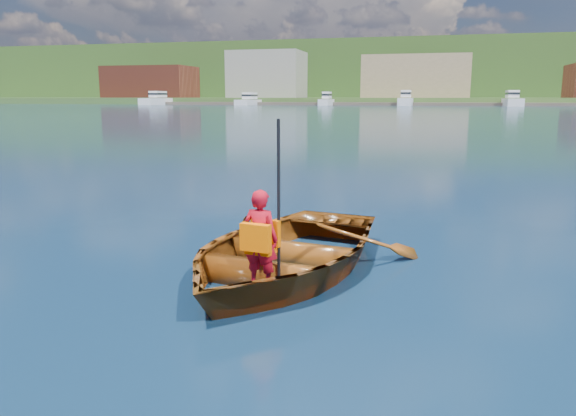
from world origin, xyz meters
name	(u,v)px	position (x,y,z in m)	size (l,w,h in m)	color
ground	(387,282)	(0.00, 0.00, 0.00)	(600.00, 600.00, 0.00)	#131F3E
rowboat	(283,251)	(-1.32, 0.09, 0.28)	(3.61, 4.56, 0.85)	brown
child_paddler	(261,238)	(-1.33, -0.82, 0.66)	(0.44, 0.38, 1.86)	#B70B1D
shoreline	(434,77)	(0.00, 236.61, 10.32)	(400.00, 140.00, 22.00)	#2E4F1F
dock	(447,104)	(3.90, 148.00, 0.40)	(160.04, 6.18, 0.80)	brown
waterfront_buildings	(406,78)	(-7.74, 165.00, 7.74)	(202.00, 16.00, 14.00)	brown
marina_yachts	(388,100)	(-10.97, 143.33, 1.38)	(146.35, 13.84, 4.22)	white
hillside_trees	(372,57)	(-26.20, 245.13, 19.12)	(254.46, 91.19, 26.42)	#382314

